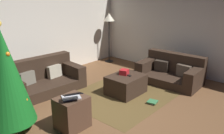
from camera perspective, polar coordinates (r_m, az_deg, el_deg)
The scene contains 14 objects.
ground_plane at distance 4.63m, azimuth 2.88°, elevation -11.99°, with size 6.40×6.40×0.00m, color brown.
rear_partition at distance 6.51m, azimuth -19.29°, elevation 8.12°, with size 6.40×0.12×2.60m, color silver.
corner_partition at distance 6.83m, azimuth 19.90°, elevation 8.49°, with size 0.12×6.40×2.60m, color silver.
couch_left at distance 5.89m, azimuth -16.36°, elevation -2.85°, with size 1.83×1.06×0.77m.
couch_right at distance 6.38m, azimuth 14.09°, elevation -1.13°, with size 0.99×1.60×0.73m.
ottoman at distance 5.53m, azimuth 3.35°, elevation -4.22°, with size 0.82×0.67×0.44m, color #332319.
gift_box at distance 5.50m, azimuth 2.95°, elevation -1.23°, with size 0.18×0.18×0.12m, color red.
tv_remote at distance 5.45m, azimuth 3.94°, elevation -1.97°, with size 0.05×0.16×0.02m, color black.
christmas_tree at distance 4.17m, azimuth -24.16°, elevation -2.12°, with size 0.82×0.82×1.89m.
side_table at distance 4.24m, azimuth -9.59°, elevation -10.81°, with size 0.52×0.44×0.58m, color #4C3323.
laptop at distance 4.03m, azimuth -9.67°, elevation -6.91°, with size 0.44×0.47×0.17m.
book_stack at distance 5.20m, azimuth 9.68°, elevation -8.31°, with size 0.24×0.23×0.05m.
corner_lamp at distance 7.75m, azimuth -0.73°, elevation 11.05°, with size 0.36×0.36×1.60m.
area_rug at distance 5.62m, azimuth 3.31°, elevation -6.26°, with size 2.60×2.00×0.01m, color brown.
Camera 1 is at (-3.15, -2.47, 2.32)m, focal length 38.00 mm.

